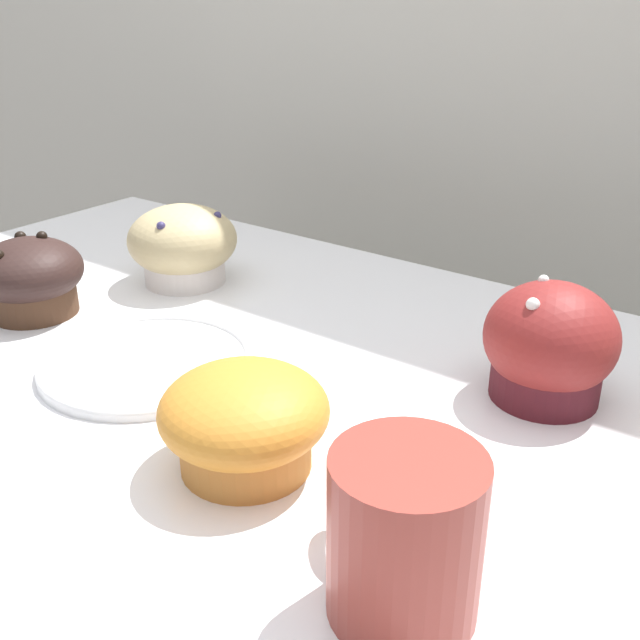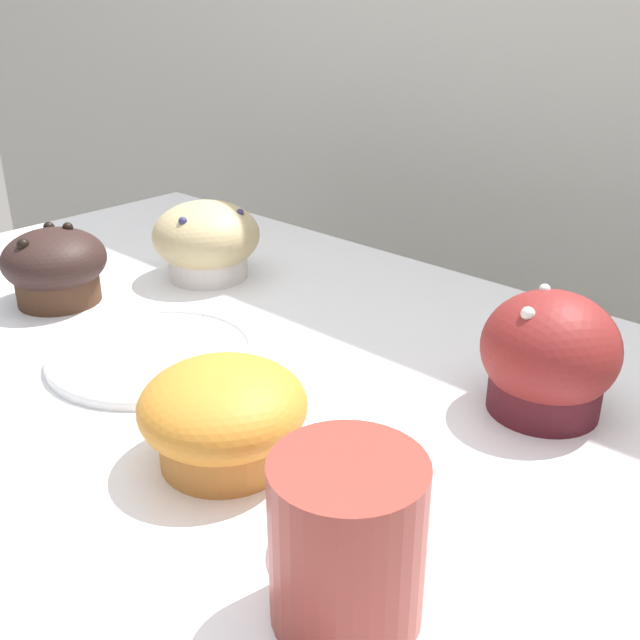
% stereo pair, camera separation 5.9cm
% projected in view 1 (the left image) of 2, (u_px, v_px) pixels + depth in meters
% --- Properties ---
extents(wall_back, '(3.20, 0.10, 1.80)m').
position_uv_depth(wall_back, '(527.00, 228.00, 1.05)').
color(wall_back, beige).
rests_on(wall_back, ground).
extents(muffin_front_center, '(0.11, 0.11, 0.08)m').
position_uv_depth(muffin_front_center, '(183.00, 245.00, 0.78)').
color(muffin_front_center, silver).
rests_on(muffin_front_center, display_counter).
extents(muffin_back_left, '(0.10, 0.10, 0.09)m').
position_uv_depth(muffin_back_left, '(549.00, 346.00, 0.56)').
color(muffin_back_left, '#4C171F').
rests_on(muffin_back_left, display_counter).
extents(muffin_back_right, '(0.11, 0.11, 0.07)m').
position_uv_depth(muffin_back_right, '(244.00, 420.00, 0.48)').
color(muffin_back_right, '#C67A35').
rests_on(muffin_back_right, display_counter).
extents(muffin_front_right, '(0.10, 0.10, 0.08)m').
position_uv_depth(muffin_front_right, '(30.00, 277.00, 0.70)').
color(muffin_front_right, '#482D1D').
rests_on(muffin_front_right, display_counter).
extents(coffee_cup, '(0.10, 0.09, 0.09)m').
position_uv_depth(coffee_cup, '(404.00, 532.00, 0.36)').
color(coffee_cup, '#99382D').
rests_on(coffee_cup, display_counter).
extents(serving_plate, '(0.18, 0.18, 0.01)m').
position_uv_depth(serving_plate, '(147.00, 362.00, 0.62)').
color(serving_plate, white).
rests_on(serving_plate, display_counter).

